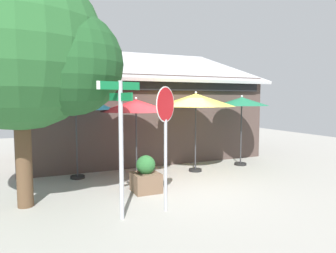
% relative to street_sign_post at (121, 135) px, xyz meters
% --- Properties ---
extents(ground_plane, '(28.00, 28.00, 0.10)m').
position_rel_street_sign_post_xyz_m(ground_plane, '(2.17, 1.57, -1.80)').
color(ground_plane, '#9E9B93').
extents(cafe_building, '(9.87, 5.84, 4.90)m').
position_rel_street_sign_post_xyz_m(cafe_building, '(2.56, 6.97, 0.02)').
color(cafe_building, '#473833').
rests_on(cafe_building, ground).
extents(street_sign_post, '(0.92, 0.87, 2.83)m').
position_rel_street_sign_post_xyz_m(street_sign_post, '(0.00, 0.00, 0.00)').
color(street_sign_post, '#A8AAB2').
rests_on(street_sign_post, ground).
extents(stop_sign, '(0.62, 0.48, 2.73)m').
position_rel_street_sign_post_xyz_m(stop_sign, '(1.01, 0.06, 0.16)').
color(stop_sign, '#A8AAB2').
rests_on(stop_sign, ground).
extents(patio_umbrella_teal_left, '(2.31, 2.31, 2.70)m').
position_rel_street_sign_post_xyz_m(patio_umbrella_teal_left, '(-0.37, 3.73, 0.62)').
color(patio_umbrella_teal_left, black).
rests_on(patio_umbrella_teal_left, ground).
extents(patio_umbrella_crimson_center, '(2.23, 2.23, 2.52)m').
position_rel_street_sign_post_xyz_m(patio_umbrella_crimson_center, '(1.33, 3.06, 0.49)').
color(patio_umbrella_crimson_center, black).
rests_on(patio_umbrella_crimson_center, ground).
extents(patio_umbrella_mustard_right, '(2.63, 2.63, 2.71)m').
position_rel_street_sign_post_xyz_m(patio_umbrella_mustard_right, '(3.43, 3.05, 0.67)').
color(patio_umbrella_mustard_right, black).
rests_on(patio_umbrella_mustard_right, ground).
extents(patio_umbrella_forest_green_far_right, '(1.93, 1.93, 2.60)m').
position_rel_street_sign_post_xyz_m(patio_umbrella_forest_green_far_right, '(5.45, 3.22, 0.59)').
color(patio_umbrella_forest_green_far_right, black).
rests_on(patio_umbrella_forest_green_far_right, ground).
extents(shade_tree, '(4.03, 3.71, 5.47)m').
position_rel_street_sign_post_xyz_m(shade_tree, '(-1.62, 1.52, 1.78)').
color(shade_tree, brown).
rests_on(shade_tree, ground).
extents(sidewalk_planter, '(0.70, 0.70, 0.98)m').
position_rel_street_sign_post_xyz_m(sidewalk_planter, '(1.09, 1.56, -1.33)').
color(sidewalk_planter, brown).
rests_on(sidewalk_planter, ground).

